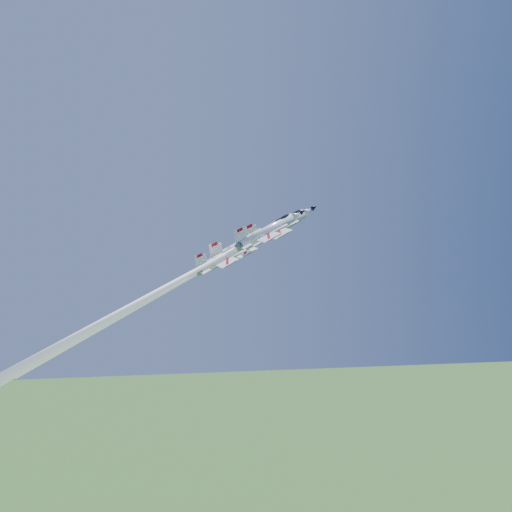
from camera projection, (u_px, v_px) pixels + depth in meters
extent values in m
cylinder|color=white|center=(277.00, 228.00, 106.91)|extent=(7.20, 4.85, 11.55)
cone|color=white|center=(308.00, 211.00, 109.04)|extent=(3.03, 2.61, 3.05)
cone|color=black|center=(314.00, 207.00, 109.53)|extent=(1.53, 1.31, 1.53)
cone|color=slate|center=(248.00, 244.00, 104.95)|extent=(2.57, 2.35, 2.09)
ellipsoid|color=black|center=(296.00, 214.00, 108.07)|extent=(3.17, 1.73, 2.32)
cube|color=black|center=(289.00, 216.00, 107.55)|extent=(1.12, 0.41, 0.79)
cube|color=white|center=(273.00, 232.00, 106.63)|extent=(5.70, 9.96, 3.20)
cube|color=white|center=(285.00, 223.00, 108.78)|extent=(3.12, 1.75, 1.74)
cube|color=white|center=(291.00, 224.00, 106.54)|extent=(3.12, 1.75, 1.74)
cube|color=white|center=(253.00, 242.00, 105.26)|extent=(2.98, 5.47, 1.69)
cube|color=white|center=(251.00, 233.00, 104.85)|extent=(3.38, 1.19, 3.74)
cube|color=#9F071C|center=(249.00, 226.00, 104.53)|extent=(1.32, 0.48, 1.06)
cube|color=black|center=(279.00, 232.00, 107.19)|extent=(8.83, 2.08, 4.81)
sphere|color=white|center=(247.00, 245.00, 104.87)|extent=(1.04, 0.91, 1.00)
cone|color=white|center=(139.00, 305.00, 98.13)|extent=(21.31, 12.41, 40.55)
cylinder|color=white|center=(244.00, 246.00, 110.61)|extent=(7.65, 5.16, 12.28)
cone|color=white|center=(275.00, 228.00, 112.87)|extent=(3.23, 2.77, 3.24)
cone|color=black|center=(283.00, 224.00, 113.40)|extent=(1.62, 1.40, 1.62)
cone|color=slate|center=(214.00, 262.00, 108.53)|extent=(2.73, 2.50, 2.22)
ellipsoid|color=black|center=(263.00, 231.00, 111.85)|extent=(3.37, 1.84, 2.46)
cube|color=black|center=(256.00, 233.00, 111.29)|extent=(1.19, 0.43, 0.84)
cube|color=white|center=(239.00, 250.00, 110.31)|extent=(6.06, 10.59, 3.40)
cube|color=white|center=(252.00, 240.00, 112.60)|extent=(3.32, 1.86, 1.85)
cube|color=white|center=(257.00, 242.00, 110.22)|extent=(3.32, 1.86, 1.85)
cube|color=white|center=(218.00, 260.00, 108.86)|extent=(3.17, 5.81, 1.80)
cube|color=white|center=(216.00, 252.00, 108.42)|extent=(3.60, 1.26, 3.97)
cube|color=#9F071C|center=(214.00, 244.00, 108.08)|extent=(1.40, 0.51, 1.12)
cube|color=black|center=(246.00, 250.00, 110.91)|extent=(9.39, 2.21, 5.12)
sphere|color=white|center=(212.00, 263.00, 108.45)|extent=(1.11, 0.97, 1.06)
cone|color=white|center=(81.00, 336.00, 100.27)|extent=(25.51, 14.73, 48.94)
cylinder|color=white|center=(267.00, 231.00, 97.44)|extent=(6.34, 4.27, 10.18)
cone|color=white|center=(296.00, 215.00, 99.32)|extent=(2.67, 2.30, 2.68)
cone|color=black|center=(303.00, 212.00, 99.75)|extent=(1.35, 1.16, 1.35)
cone|color=slate|center=(239.00, 247.00, 95.72)|extent=(2.26, 2.07, 1.84)
ellipsoid|color=black|center=(285.00, 218.00, 98.47)|extent=(2.79, 1.52, 2.04)
cube|color=black|center=(278.00, 220.00, 98.01)|extent=(0.99, 0.36, 0.70)
cube|color=white|center=(262.00, 235.00, 97.19)|extent=(5.02, 8.78, 2.82)
cube|color=white|center=(274.00, 226.00, 99.09)|extent=(2.75, 1.54, 1.54)
cube|color=white|center=(280.00, 228.00, 97.12)|extent=(2.75, 1.54, 1.54)
cube|color=white|center=(243.00, 245.00, 95.99)|extent=(2.63, 4.82, 1.49)
cube|color=white|center=(241.00, 237.00, 95.63)|extent=(2.98, 1.05, 3.29)
cube|color=#9F071C|center=(240.00, 230.00, 95.34)|extent=(1.16, 0.42, 0.93)
cube|color=black|center=(269.00, 236.00, 97.69)|extent=(7.78, 1.83, 4.24)
sphere|color=white|center=(238.00, 248.00, 95.65)|extent=(0.92, 0.80, 0.88)
cone|color=white|center=(127.00, 309.00, 89.39)|extent=(19.67, 11.41, 37.55)
cylinder|color=white|center=(227.00, 256.00, 102.61)|extent=(6.44, 4.34, 10.34)
cone|color=white|center=(256.00, 240.00, 104.52)|extent=(2.72, 2.33, 2.73)
cone|color=black|center=(262.00, 237.00, 104.96)|extent=(1.37, 1.18, 1.37)
cone|color=slate|center=(199.00, 272.00, 100.86)|extent=(2.30, 2.11, 1.87)
ellipsoid|color=black|center=(244.00, 243.00, 103.66)|extent=(2.84, 1.55, 2.08)
cube|color=black|center=(238.00, 245.00, 103.19)|extent=(1.00, 0.37, 0.71)
cube|color=white|center=(222.00, 260.00, 102.36)|extent=(5.10, 8.92, 2.86)
cube|color=white|center=(234.00, 251.00, 104.29)|extent=(2.79, 1.57, 1.56)
cube|color=white|center=(239.00, 253.00, 102.28)|extent=(2.79, 1.57, 1.56)
cube|color=white|center=(203.00, 270.00, 101.14)|extent=(2.67, 4.89, 1.52)
cube|color=white|center=(201.00, 262.00, 100.77)|extent=(3.03, 1.06, 3.34)
cube|color=#9F071C|center=(200.00, 255.00, 100.48)|extent=(1.18, 0.43, 0.95)
cube|color=black|center=(228.00, 260.00, 102.87)|extent=(7.91, 1.86, 4.31)
sphere|color=white|center=(198.00, 272.00, 100.79)|extent=(0.93, 0.81, 0.89)
cone|color=white|center=(79.00, 338.00, 93.92)|extent=(21.45, 12.39, 41.15)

